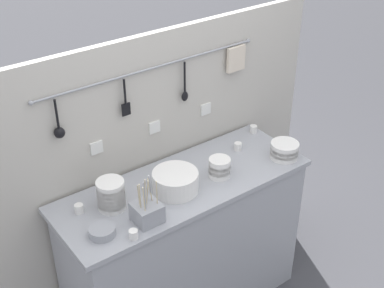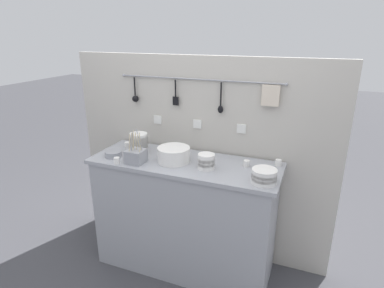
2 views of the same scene
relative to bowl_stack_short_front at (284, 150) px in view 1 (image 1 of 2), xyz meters
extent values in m
cube|color=#9EA0A8|center=(-0.63, 0.14, -0.06)|extent=(1.46, 0.54, 0.03)
cube|color=#9EA0A8|center=(-0.63, 0.14, -0.54)|extent=(1.41, 0.51, 0.92)
cube|color=#BCB7AD|center=(-0.63, 0.45, -0.14)|extent=(2.26, 0.04, 1.72)
cylinder|color=#93969E|center=(-0.63, 0.41, 0.54)|extent=(1.34, 0.01, 0.01)
sphere|color=#93969E|center=(-1.30, 0.41, 0.54)|extent=(0.02, 0.02, 0.02)
sphere|color=#93969E|center=(0.04, 0.41, 0.54)|extent=(0.02, 0.02, 0.02)
cylinder|color=black|center=(-1.19, 0.40, 0.45)|extent=(0.01, 0.01, 0.16)
sphere|color=black|center=(-1.19, 0.40, 0.35)|extent=(0.06, 0.06, 0.06)
cylinder|color=#93969E|center=(-1.19, 0.41, 0.53)|extent=(0.00, 0.01, 0.02)
cylinder|color=black|center=(-0.81, 0.40, 0.46)|extent=(0.01, 0.01, 0.14)
cube|color=black|center=(-0.81, 0.40, 0.36)|extent=(0.05, 0.01, 0.07)
cylinder|color=#93969E|center=(-0.81, 0.41, 0.53)|extent=(0.01, 0.01, 0.02)
cylinder|color=black|center=(-0.43, 0.40, 0.44)|extent=(0.01, 0.01, 0.18)
ellipsoid|color=black|center=(-0.43, 0.40, 0.32)|extent=(0.04, 0.02, 0.06)
cylinder|color=#93969E|center=(-0.43, 0.41, 0.53)|extent=(0.01, 0.01, 0.02)
cube|color=beige|center=(-0.06, 0.40, 0.45)|extent=(0.13, 0.02, 0.15)
cylinder|color=#93969E|center=(-0.06, 0.41, 0.53)|extent=(0.00, 0.01, 0.02)
cube|color=white|center=(-0.99, 0.42, 0.18)|extent=(0.07, 0.01, 0.07)
cube|color=white|center=(-0.63, 0.42, 0.18)|extent=(0.07, 0.01, 0.07)
cube|color=white|center=(-0.26, 0.42, 0.18)|extent=(0.07, 0.01, 0.07)
cylinder|color=white|center=(0.00, 0.00, -0.03)|extent=(0.17, 0.17, 0.05)
cylinder|color=white|center=(0.00, 0.00, 0.00)|extent=(0.17, 0.17, 0.05)
cylinder|color=white|center=(0.00, 0.00, 0.03)|extent=(0.17, 0.17, 0.05)
cylinder|color=white|center=(-0.43, 0.08, -0.02)|extent=(0.12, 0.12, 0.05)
cylinder|color=white|center=(-0.43, 0.08, 0.01)|extent=(0.12, 0.12, 0.05)
cylinder|color=white|center=(-0.43, 0.08, 0.04)|extent=(0.12, 0.12, 0.05)
cylinder|color=white|center=(-1.05, 0.19, -0.03)|extent=(0.14, 0.14, 0.04)
cylinder|color=white|center=(-1.05, 0.19, 0.00)|extent=(0.14, 0.14, 0.04)
cylinder|color=white|center=(-1.05, 0.19, 0.02)|extent=(0.14, 0.14, 0.04)
cylinder|color=white|center=(-1.05, 0.19, 0.04)|extent=(0.14, 0.14, 0.04)
cylinder|color=white|center=(-1.05, 0.19, 0.07)|extent=(0.14, 0.14, 0.04)
cylinder|color=white|center=(-1.05, 0.19, 0.09)|extent=(0.14, 0.14, 0.04)
cylinder|color=white|center=(-0.70, 0.11, -0.04)|extent=(0.25, 0.25, 0.01)
cylinder|color=white|center=(-0.70, 0.11, -0.03)|extent=(0.25, 0.25, 0.01)
cylinder|color=white|center=(-0.70, 0.11, -0.02)|extent=(0.25, 0.25, 0.01)
cylinder|color=white|center=(-0.70, 0.11, -0.01)|extent=(0.25, 0.25, 0.01)
cylinder|color=white|center=(-0.70, 0.11, 0.00)|extent=(0.25, 0.25, 0.01)
cylinder|color=white|center=(-0.70, 0.11, 0.01)|extent=(0.25, 0.25, 0.01)
cylinder|color=white|center=(-0.70, 0.11, 0.03)|extent=(0.25, 0.25, 0.01)
cylinder|color=white|center=(-0.70, 0.11, 0.04)|extent=(0.25, 0.25, 0.01)
cylinder|color=white|center=(-0.70, 0.11, 0.05)|extent=(0.25, 0.25, 0.01)
cylinder|color=white|center=(-0.70, 0.11, 0.06)|extent=(0.25, 0.25, 0.01)
cylinder|color=#93969E|center=(-1.19, 0.03, -0.03)|extent=(0.13, 0.13, 0.04)
cube|color=#93969E|center=(-0.96, -0.01, 0.00)|extent=(0.13, 0.13, 0.10)
cylinder|color=#C6B793|center=(-0.91, -0.04, 0.10)|extent=(0.01, 0.01, 0.19)
cylinder|color=#C6B793|center=(-0.92, 0.00, 0.09)|extent=(0.02, 0.02, 0.18)
cylinder|color=#C6B793|center=(-0.95, -0.01, 0.10)|extent=(0.02, 0.03, 0.19)
cylinder|color=#C6B793|center=(-0.99, -0.04, 0.09)|extent=(0.01, 0.03, 0.18)
cylinder|color=#C6B793|center=(-0.97, -0.02, 0.10)|extent=(0.02, 0.02, 0.21)
cylinder|color=#C6B793|center=(-0.99, 0.01, 0.08)|extent=(0.01, 0.02, 0.16)
cylinder|color=#93969E|center=(-0.93, 0.00, 0.11)|extent=(0.04, 0.03, 0.22)
cylinder|color=#C6B793|center=(-0.99, -0.01, 0.09)|extent=(0.01, 0.02, 0.18)
cylinder|color=#93969E|center=(-0.98, -0.03, 0.10)|extent=(0.02, 0.03, 0.19)
cylinder|color=white|center=(-1.20, 0.25, -0.02)|extent=(0.05, 0.05, 0.05)
cylinder|color=white|center=(-1.08, -0.08, -0.02)|extent=(0.05, 0.05, 0.05)
cylinder|color=white|center=(-0.17, 0.22, -0.02)|extent=(0.05, 0.05, 0.05)
cylinder|color=white|center=(0.05, 0.32, -0.02)|extent=(0.05, 0.05, 0.05)
camera|label=1|loc=(-2.01, -1.80, 1.68)|focal=50.00mm
camera|label=2|loc=(0.27, -1.94, 0.89)|focal=30.00mm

